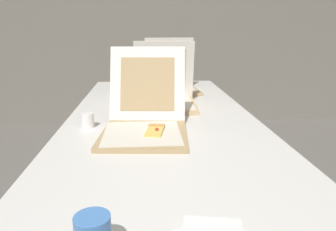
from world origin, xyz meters
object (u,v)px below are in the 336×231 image
Objects in this scene: pizza_box_middle at (165,97)px; cup_white_far at (116,96)px; table at (162,125)px; pizza_box_front at (145,122)px; cup_white_near_center at (87,120)px; pizza_box_back at (171,84)px.

pizza_box_middle is 0.34m from cup_white_far.
table is 6.04× the size of pizza_box_middle.
pizza_box_middle is (0.12, 0.50, 0.00)m from pizza_box_front.
pizza_box_front is at bearing -21.53° from cup_white_near_center.
pizza_box_front reaches higher than cup_white_near_center.
table is 0.48m from cup_white_far.
pizza_box_back is (0.11, 0.71, 0.10)m from table.
table is 5.74× the size of pizza_box_back.
pizza_box_front is at bearing -109.29° from table.
pizza_box_back is at bearing 39.55° from cup_white_far.
pizza_box_front is 7.50× the size of cup_white_far.
pizza_box_middle is (0.03, 0.25, 0.10)m from table.
cup_white_near_center is at bearing -132.82° from pizza_box_middle.
table is 0.27m from pizza_box_middle.
pizza_box_front is 1.36× the size of pizza_box_middle.
pizza_box_front reaches higher than table.
cup_white_far is at bearing 124.84° from table.
pizza_box_back is 5.79× the size of cup_white_far.
cup_white_near_center is at bearing -99.47° from cup_white_far.
pizza_box_middle is 0.56m from cup_white_near_center.
table is 33.21× the size of cup_white_far.
pizza_box_back reaches higher than pizza_box_front.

